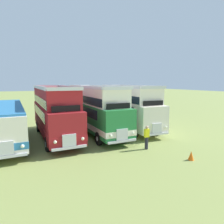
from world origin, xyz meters
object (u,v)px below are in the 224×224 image
Objects in this scene: bus_eighth_in_row at (95,108)px; bus_sixth_in_row at (6,120)px; cone_mid_row at (191,156)px; bus_seventh_in_row at (55,111)px; marshal_person at (147,137)px; bus_ninth_in_row at (128,106)px.

bus_sixth_in_row is at bearing 177.16° from bus_eighth_in_row.
bus_sixth_in_row reaches higher than cone_mid_row.
bus_eighth_in_row is 18.65× the size of cone_mid_row.
bus_seventh_in_row is 5.73× the size of marshal_person.
bus_ninth_in_row is at bearing 0.13° from bus_sixth_in_row.
bus_eighth_in_row is at bearing -173.98° from bus_ninth_in_row.
bus_eighth_in_row is 9.71m from cone_mid_row.
cone_mid_row is 3.28m from marshal_person.
bus_sixth_in_row is 14.23m from cone_mid_row.
bus_eighth_in_row reaches higher than bus_sixth_in_row.
bus_eighth_in_row is at bearing 105.80° from marshal_person.
marshal_person is (1.71, -6.05, -1.47)m from bus_eighth_in_row.
marshal_person is at bearing -74.20° from bus_eighth_in_row.
bus_ninth_in_row reaches higher than bus_sixth_in_row.
bus_eighth_in_row is (3.78, 0.21, 0.00)m from bus_seventh_in_row.
bus_eighth_in_row is 3.81m from bus_ninth_in_row.
bus_eighth_in_row reaches higher than marshal_person.
cone_mid_row is at bearing -65.11° from marshal_person.
cone_mid_row is at bearing -71.12° from bus_eighth_in_row.
bus_eighth_in_row is at bearing 108.88° from cone_mid_row.
bus_eighth_in_row is (7.56, -0.37, 0.60)m from bus_sixth_in_row.
bus_seventh_in_row is at bearing -176.79° from bus_eighth_in_row.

